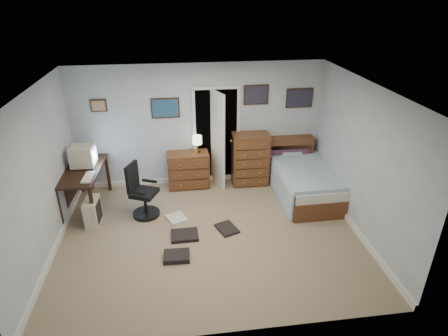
# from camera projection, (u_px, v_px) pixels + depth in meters

# --- Properties ---
(floor) EXTENTS (5.00, 4.00, 0.02)m
(floor) POSITION_uv_depth(u_px,v_px,m) (210.00, 235.00, 6.34)
(floor) COLOR gray
(floor) RESTS_ON ground
(computer_desk) EXTENTS (0.72, 1.43, 0.81)m
(computer_desk) POSITION_uv_depth(u_px,v_px,m) (78.00, 179.00, 6.84)
(computer_desk) COLOR black
(computer_desk) RESTS_ON floor
(crt_monitor) EXTENTS (0.44, 0.41, 0.39)m
(crt_monitor) POSITION_uv_depth(u_px,v_px,m) (83.00, 156.00, 6.82)
(crt_monitor) COLOR beige
(crt_monitor) RESTS_ON computer_desk
(keyboard) EXTENTS (0.18, 0.44, 0.03)m
(keyboard) POSITION_uv_depth(u_px,v_px,m) (88.00, 177.00, 6.47)
(keyboard) COLOR beige
(keyboard) RESTS_ON computer_desk
(pc_tower) EXTENTS (0.24, 0.46, 0.48)m
(pc_tower) POSITION_uv_depth(u_px,v_px,m) (93.00, 211.00, 6.55)
(pc_tower) COLOR beige
(pc_tower) RESTS_ON floor
(office_chair) EXTENTS (0.65, 0.65, 1.01)m
(office_chair) POSITION_uv_depth(u_px,v_px,m) (142.00, 196.00, 6.73)
(office_chair) COLOR black
(office_chair) RESTS_ON floor
(media_stack) EXTENTS (0.18, 0.18, 0.89)m
(media_stack) POSITION_uv_depth(u_px,v_px,m) (87.00, 169.00, 7.62)
(media_stack) COLOR maroon
(media_stack) RESTS_ON floor
(low_dresser) EXTENTS (0.85, 0.44, 0.75)m
(low_dresser) POSITION_uv_depth(u_px,v_px,m) (188.00, 170.00, 7.72)
(low_dresser) COLOR brown
(low_dresser) RESTS_ON floor
(table_lamp) EXTENTS (0.19, 0.19, 0.37)m
(table_lamp) POSITION_uv_depth(u_px,v_px,m) (197.00, 141.00, 7.46)
(table_lamp) COLOR gold
(table_lamp) RESTS_ON low_dresser
(doorway) EXTENTS (0.96, 1.12, 2.05)m
(doorway) POSITION_uv_depth(u_px,v_px,m) (215.00, 132.00, 7.96)
(doorway) COLOR black
(doorway) RESTS_ON floor
(tall_dresser) EXTENTS (0.76, 0.46, 1.10)m
(tall_dresser) POSITION_uv_depth(u_px,v_px,m) (250.00, 159.00, 7.77)
(tall_dresser) COLOR brown
(tall_dresser) RESTS_ON floor
(headboard_bookcase) EXTENTS (1.06, 0.29, 0.95)m
(headboard_bookcase) POSITION_uv_depth(u_px,v_px,m) (287.00, 157.00, 7.99)
(headboard_bookcase) COLOR brown
(headboard_bookcase) RESTS_ON floor
(bed) EXTENTS (1.13, 2.05, 0.67)m
(bed) POSITION_uv_depth(u_px,v_px,m) (303.00, 180.00, 7.46)
(bed) COLOR brown
(bed) RESTS_ON floor
(wall_posters) EXTENTS (4.38, 0.04, 0.60)m
(wall_posters) POSITION_uv_depth(u_px,v_px,m) (227.00, 101.00, 7.40)
(wall_posters) COLOR #331E11
(wall_posters) RESTS_ON floor
(floor_clutter) EXTENTS (1.29, 1.45, 0.08)m
(floor_clutter) POSITION_uv_depth(u_px,v_px,m) (188.00, 237.00, 6.23)
(floor_clutter) COLOR black
(floor_clutter) RESTS_ON floor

